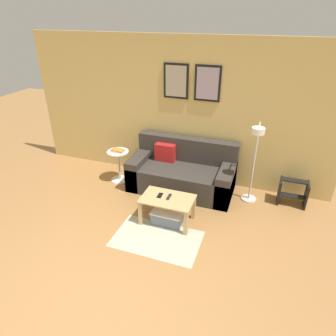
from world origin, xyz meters
name	(u,v)px	position (x,y,z in m)	size (l,w,h in m)	color
ground_plane	(87,300)	(0.00, 0.00, 0.00)	(16.00, 16.00, 0.00)	#A87542
wall_back	(176,111)	(0.00, 3.08, 1.28)	(5.60, 0.09, 2.55)	#D6B76B
area_rug	(157,239)	(0.36, 1.20, 0.00)	(1.23, 0.75, 0.01)	#B2B79E
couch	(182,173)	(0.28, 2.64, 0.30)	(1.82, 0.85, 0.88)	#38332D
coffee_table	(167,203)	(0.37, 1.64, 0.33)	(0.78, 0.48, 0.42)	tan
storage_bin	(169,214)	(0.38, 1.69, 0.10)	(0.48, 0.46, 0.21)	slate
floor_lamp	(255,154)	(1.48, 2.52, 0.93)	(0.26, 0.50, 1.39)	silver
side_table	(119,163)	(-0.91, 2.51, 0.36)	(0.40, 0.40, 0.60)	white
book_stack	(118,150)	(-0.92, 2.53, 0.62)	(0.25, 0.19, 0.03)	#D18438
remote_control	(169,197)	(0.38, 1.66, 0.43)	(0.04, 0.15, 0.02)	#232328
cell_phone	(160,195)	(0.24, 1.66, 0.42)	(0.07, 0.14, 0.01)	black
step_stool	(293,192)	(2.15, 2.78, 0.23)	(0.45, 0.29, 0.42)	black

